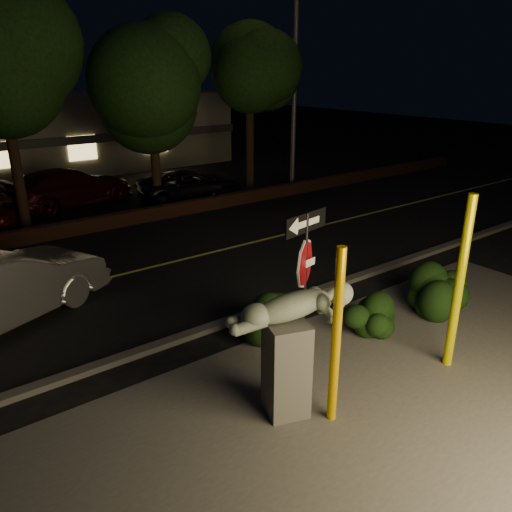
% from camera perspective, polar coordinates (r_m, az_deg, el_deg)
% --- Properties ---
extents(ground, '(90.00, 90.00, 0.00)m').
position_cam_1_polar(ground, '(17.40, -14.32, 2.14)').
color(ground, black).
rests_on(ground, ground).
extents(patio, '(14.00, 6.00, 0.02)m').
position_cam_1_polar(patio, '(9.25, 14.95, -15.45)').
color(patio, '#4C4944').
rests_on(patio, ground).
extents(road, '(80.00, 8.00, 0.01)m').
position_cam_1_polar(road, '(14.81, -9.72, -0.76)').
color(road, black).
rests_on(road, ground).
extents(lane_marking, '(80.00, 0.12, 0.00)m').
position_cam_1_polar(lane_marking, '(14.81, -9.72, -0.72)').
color(lane_marking, '#D1D053').
rests_on(lane_marking, road).
extents(curb, '(80.00, 0.25, 0.12)m').
position_cam_1_polar(curb, '(11.59, -0.20, -6.49)').
color(curb, '#4C4944').
rests_on(curb, ground).
extents(brick_wall, '(40.00, 0.35, 0.50)m').
position_cam_1_polar(brick_wall, '(18.48, -15.99, 3.88)').
color(brick_wall, '#482517').
rests_on(brick_wall, ground).
extents(parking_lot, '(40.00, 12.00, 0.01)m').
position_cam_1_polar(parking_lot, '(23.80, -21.05, 6.37)').
color(parking_lot, black).
rests_on(parking_lot, ground).
extents(building, '(22.00, 10.20, 4.00)m').
position_cam_1_polar(building, '(31.15, -25.92, 12.56)').
color(building, '#736E5C').
rests_on(building, ground).
extents(tree_far_c, '(4.80, 4.80, 7.84)m').
position_cam_1_polar(tree_far_c, '(20.12, -12.24, 21.18)').
color(tree_far_c, black).
rests_on(tree_far_c, ground).
extents(tree_far_d, '(4.40, 4.40, 7.42)m').
position_cam_1_polar(tree_far_d, '(23.12, -0.74, 20.89)').
color(tree_far_d, black).
rests_on(tree_far_d, ground).
extents(yellow_pole_left, '(0.15, 0.15, 2.98)m').
position_cam_1_polar(yellow_pole_left, '(7.81, 9.15, -9.28)').
color(yellow_pole_left, '#F0B101').
rests_on(yellow_pole_left, ground).
extents(yellow_pole_right, '(0.17, 0.17, 3.36)m').
position_cam_1_polar(yellow_pole_right, '(9.76, 22.20, -3.04)').
color(yellow_pole_right, '#E4D700').
rests_on(yellow_pole_right, ground).
extents(signpost, '(1.05, 0.23, 3.13)m').
position_cam_1_polar(signpost, '(8.54, 5.65, -0.92)').
color(signpost, black).
rests_on(signpost, ground).
extents(sculpture, '(2.05, 1.15, 2.22)m').
position_cam_1_polar(sculpture, '(7.96, 3.83, -9.43)').
color(sculpture, '#4C4944').
rests_on(sculpture, ground).
extents(hedge_center, '(2.07, 1.28, 1.00)m').
position_cam_1_polar(hedge_center, '(10.53, 1.65, -6.75)').
color(hedge_center, black).
rests_on(hedge_center, ground).
extents(hedge_right, '(1.71, 1.12, 1.03)m').
position_cam_1_polar(hedge_right, '(11.00, 13.57, -6.02)').
color(hedge_right, black).
rests_on(hedge_right, ground).
extents(hedge_far_right, '(1.80, 1.37, 1.11)m').
position_cam_1_polar(hedge_far_right, '(12.37, 20.09, -3.48)').
color(hedge_far_right, black).
rests_on(hedge_far_right, ground).
extents(streetlight, '(1.62, 0.63, 10.94)m').
position_cam_1_polar(streetlight, '(23.30, 4.00, 23.53)').
color(streetlight, '#525258').
rests_on(streetlight, ground).
extents(parked_car_darkred, '(5.81, 3.54, 1.57)m').
position_cam_1_polar(parked_car_darkred, '(21.83, -20.63, 7.34)').
color(parked_car_darkred, '#380B11').
rests_on(parked_car_darkred, ground).
extents(parked_car_dark, '(4.76, 2.70, 1.25)m').
position_cam_1_polar(parked_car_dark, '(21.83, -7.49, 8.06)').
color(parked_car_dark, black).
rests_on(parked_car_dark, ground).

